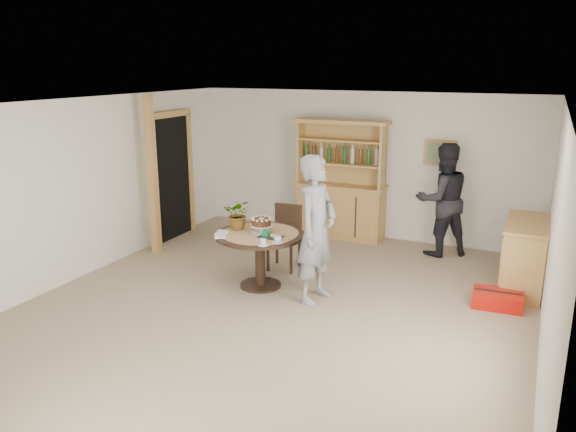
# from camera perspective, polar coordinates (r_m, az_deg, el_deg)

# --- Properties ---
(ground) EXTENTS (7.00, 7.00, 0.00)m
(ground) POSITION_cam_1_polar(r_m,az_deg,el_deg) (7.04, -1.43, -9.48)
(ground) COLOR tan
(ground) RESTS_ON ground
(room_shell) EXTENTS (6.04, 7.04, 2.52)m
(room_shell) POSITION_cam_1_polar(r_m,az_deg,el_deg) (6.51, -1.47, 4.59)
(room_shell) COLOR white
(room_shell) RESTS_ON ground
(doorway) EXTENTS (0.13, 1.10, 2.18)m
(doorway) POSITION_cam_1_polar(r_m,az_deg,el_deg) (9.82, -11.78, 4.14)
(doorway) COLOR black
(doorway) RESTS_ON ground
(pine_post) EXTENTS (0.12, 0.12, 2.50)m
(pine_post) POSITION_cam_1_polar(r_m,az_deg,el_deg) (9.03, -13.62, 4.00)
(pine_post) COLOR tan
(pine_post) RESTS_ON ground
(hutch) EXTENTS (1.62, 0.54, 2.04)m
(hutch) POSITION_cam_1_polar(r_m,az_deg,el_deg) (9.77, 5.36, 1.83)
(hutch) COLOR #DCAE5D
(hutch) RESTS_ON ground
(sideboard) EXTENTS (0.54, 1.26, 0.94)m
(sideboard) POSITION_cam_1_polar(r_m,az_deg,el_deg) (8.12, 22.90, -3.73)
(sideboard) COLOR #DCAE5D
(sideboard) RESTS_ON ground
(dining_table) EXTENTS (1.20, 1.20, 0.76)m
(dining_table) POSITION_cam_1_polar(r_m,az_deg,el_deg) (7.54, -2.86, -2.86)
(dining_table) COLOR black
(dining_table) RESTS_ON ground
(dining_chair) EXTENTS (0.45, 0.45, 0.95)m
(dining_chair) POSITION_cam_1_polar(r_m,az_deg,el_deg) (8.27, -0.23, -1.69)
(dining_chair) COLOR black
(dining_chair) RESTS_ON ground
(birthday_cake) EXTENTS (0.30, 0.30, 0.20)m
(birthday_cake) POSITION_cam_1_polar(r_m,az_deg,el_deg) (7.50, -2.71, -0.72)
(birthday_cake) COLOR white
(birthday_cake) RESTS_ON dining_table
(flower_vase) EXTENTS (0.47, 0.44, 0.42)m
(flower_vase) POSITION_cam_1_polar(r_m,az_deg,el_deg) (7.64, -5.05, 0.21)
(flower_vase) COLOR #3F7233
(flower_vase) RESTS_ON dining_table
(gift_tray) EXTENTS (0.30, 0.20, 0.08)m
(gift_tray) POSITION_cam_1_polar(r_m,az_deg,el_deg) (7.29, -1.83, -2.00)
(gift_tray) COLOR black
(gift_tray) RESTS_ON dining_table
(coffee_cup_a) EXTENTS (0.15, 0.15, 0.09)m
(coffee_cup_a) POSITION_cam_1_polar(r_m,az_deg,el_deg) (7.07, -1.05, -2.42)
(coffee_cup_a) COLOR silver
(coffee_cup_a) RESTS_ON dining_table
(coffee_cup_b) EXTENTS (0.15, 0.15, 0.08)m
(coffee_cup_b) POSITION_cam_1_polar(r_m,az_deg,el_deg) (6.98, -2.54, -2.72)
(coffee_cup_b) COLOR silver
(coffee_cup_b) RESTS_ON dining_table
(napkins) EXTENTS (0.24, 0.33, 0.03)m
(napkins) POSITION_cam_1_polar(r_m,az_deg,el_deg) (7.42, -6.80, -1.85)
(napkins) COLOR white
(napkins) RESTS_ON dining_table
(teen_boy) EXTENTS (0.54, 0.74, 1.88)m
(teen_boy) POSITION_cam_1_polar(r_m,az_deg,el_deg) (7.01, 2.90, -1.39)
(teen_boy) COLOR gray
(teen_boy) RESTS_ON ground
(adult_person) EXTENTS (1.10, 1.06, 1.78)m
(adult_person) POSITION_cam_1_polar(r_m,az_deg,el_deg) (9.08, 15.41, 1.61)
(adult_person) COLOR black
(adult_person) RESTS_ON ground
(red_suitcase) EXTENTS (0.62, 0.44, 0.21)m
(red_suitcase) POSITION_cam_1_polar(r_m,az_deg,el_deg) (7.55, 20.53, -7.91)
(red_suitcase) COLOR red
(red_suitcase) RESTS_ON ground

